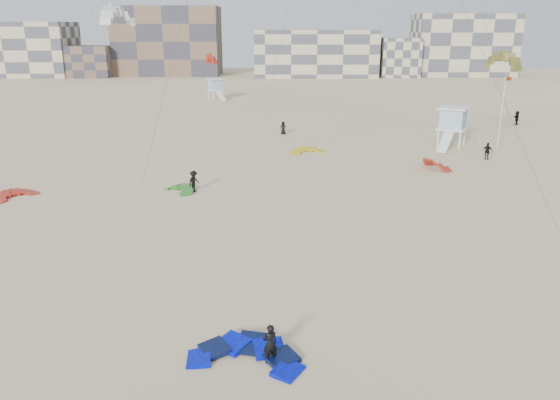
{
  "coord_description": "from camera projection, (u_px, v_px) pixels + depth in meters",
  "views": [
    {
      "loc": [
        0.33,
        -21.03,
        12.94
      ],
      "look_at": [
        0.37,
        6.0,
        4.3
      ],
      "focal_mm": 35.0,
      "sensor_mm": 36.0,
      "label": 1
    }
  ],
  "objects": [
    {
      "name": "condo_west_b",
      "position": [
        168.0,
        41.0,
        148.83
      ],
      "size": [
        28.0,
        14.0,
        18.0
      ],
      "primitive_type": "cube",
      "color": "brown",
      "rests_on": "ground"
    },
    {
      "name": "kitesurfer_c",
      "position": [
        194.0,
        181.0,
        44.4
      ],
      "size": [
        1.16,
        1.31,
        1.76
      ],
      "primitive_type": "imported",
      "rotation": [
        0.0,
        0.0,
        1.01
      ],
      "color": "black",
      "rests_on": "ground"
    },
    {
      "name": "kite_ground_red_far",
      "position": [
        436.0,
        169.0,
        51.89
      ],
      "size": [
        4.14,
        4.03,
        2.88
      ],
      "primitive_type": null,
      "rotation": [
        0.58,
        0.0,
        1.93
      ],
      "color": "red",
      "rests_on": "ground"
    },
    {
      "name": "lifeguard_tower_far",
      "position": [
        216.0,
        89.0,
        100.23
      ],
      "size": [
        3.62,
        5.66,
        3.77
      ],
      "rotation": [
        0.0,
        0.0,
        0.51
      ],
      "color": "white",
      "rests_on": "ground"
    },
    {
      "name": "kite_ground_red",
      "position": [
        15.0,
        197.0,
        43.27
      ],
      "size": [
        4.78,
        4.74,
        1.4
      ],
      "primitive_type": null,
      "rotation": [
        0.19,
        0.0,
        0.92
      ],
      "color": "red",
      "rests_on": "ground"
    },
    {
      "name": "kitesurfer_main",
      "position": [
        270.0,
        344.0,
        21.75
      ],
      "size": [
        0.73,
        0.61,
        1.7
      ],
      "primitive_type": "imported",
      "rotation": [
        0.0,
        0.0,
        3.52
      ],
      "color": "black",
      "rests_on": "ground"
    },
    {
      "name": "kite_fly_red",
      "position": [
        211.0,
        60.0,
        83.82
      ],
      "size": [
        6.73,
        11.28,
        8.1
      ],
      "rotation": [
        0.0,
        0.0,
        2.07
      ],
      "color": "red",
      "rests_on": "ground"
    },
    {
      "name": "kitesurfer_f",
      "position": [
        517.0,
        118.0,
        74.71
      ],
      "size": [
        0.79,
        1.8,
        1.88
      ],
      "primitive_type": "imported",
      "rotation": [
        0.0,
        0.0,
        -1.71
      ],
      "color": "black",
      "rests_on": "ground"
    },
    {
      "name": "kite_ground_green",
      "position": [
        180.0,
        191.0,
        44.77
      ],
      "size": [
        4.19,
        4.17,
        1.6
      ],
      "primitive_type": null,
      "rotation": [
        0.27,
        0.0,
        -0.83
      ],
      "color": "#398725",
      "rests_on": "ground"
    },
    {
      "name": "condo_fill_right",
      "position": [
        399.0,
        57.0,
        144.41
      ],
      "size": [
        10.0,
        10.0,
        10.0
      ],
      "primitive_type": "cube",
      "color": "#C7B892",
      "rests_on": "ground"
    },
    {
      "name": "kite_fly_grey",
      "position": [
        117.0,
        18.0,
        56.19
      ],
      "size": [
        10.47,
        11.08,
        14.36
      ],
      "rotation": [
        0.0,
        0.0,
        1.06
      ],
      "color": "white",
      "rests_on": "ground"
    },
    {
      "name": "condo_east",
      "position": [
        463.0,
        45.0,
        147.34
      ],
      "size": [
        26.0,
        14.0,
        16.0
      ],
      "primitive_type": "cube",
      "color": "#C7B892",
      "rests_on": "ground"
    },
    {
      "name": "kitesurfer_e",
      "position": [
        283.0,
        128.0,
        68.05
      ],
      "size": [
        0.89,
        0.69,
        1.61
      ],
      "primitive_type": "imported",
      "rotation": [
        0.0,
        0.0,
        -0.24
      ],
      "color": "black",
      "rests_on": "ground"
    },
    {
      "name": "ground",
      "position": [
        272.0,
        335.0,
        23.97
      ],
      "size": [
        320.0,
        320.0,
        0.0
      ],
      "primitive_type": "plane",
      "color": "beige",
      "rests_on": "ground"
    },
    {
      "name": "lifeguard_tower_near",
      "position": [
        452.0,
        127.0,
        60.79
      ],
      "size": [
        4.25,
        6.62,
        4.41
      ],
      "rotation": [
        0.0,
        0.0,
        -0.52
      ],
      "color": "white",
      "rests_on": "ground"
    },
    {
      "name": "flagpole",
      "position": [
        502.0,
        110.0,
        58.96
      ],
      "size": [
        0.66,
        0.1,
        8.09
      ],
      "color": "white",
      "rests_on": "ground"
    },
    {
      "name": "condo_mid",
      "position": [
        315.0,
        53.0,
        145.98
      ],
      "size": [
        32.0,
        16.0,
        12.0
      ],
      "primitive_type": "cube",
      "color": "#C7B892",
      "rests_on": "ground"
    },
    {
      "name": "condo_west_a",
      "position": [
        16.0,
        49.0,
        145.57
      ],
      "size": [
        30.0,
        15.0,
        14.0
      ],
      "primitive_type": "cube",
      "color": "#C7B892",
      "rests_on": "ground"
    },
    {
      "name": "kite_ground_yellow",
      "position": [
        307.0,
        152.0,
        58.61
      ],
      "size": [
        4.46,
        4.6,
        1.43
      ],
      "primitive_type": null,
      "rotation": [
        0.19,
        0.0,
        0.31
      ],
      "color": "gold",
      "rests_on": "ground"
    },
    {
      "name": "kite_fly_olive",
      "position": [
        502.0,
        63.0,
        51.95
      ],
      "size": [
        5.41,
        4.86,
        9.93
      ],
      "rotation": [
        0.0,
        0.0,
        -0.71
      ],
      "color": "brown",
      "rests_on": "ground"
    },
    {
      "name": "kite_ground_blue",
      "position": [
        246.0,
        359.0,
        22.18
      ],
      "size": [
        5.17,
        5.34,
        1.27
      ],
      "primitive_type": null,
      "rotation": [
        0.12,
        0.0,
        -0.23
      ],
      "color": "#0017E7",
      "rests_on": "ground"
    },
    {
      "name": "condo_fill_left",
      "position": [
        90.0,
        61.0,
        144.61
      ],
      "size": [
        12.0,
        10.0,
        8.0
      ],
      "primitive_type": "cube",
      "color": "brown",
      "rests_on": "ground"
    },
    {
      "name": "kitesurfer_d",
      "position": [
        487.0,
        151.0,
        55.11
      ],
      "size": [
        1.08,
        0.94,
        1.75
      ],
      "primitive_type": "imported",
      "rotation": [
        0.0,
        0.0,
        2.53
      ],
      "color": "black",
      "rests_on": "ground"
    }
  ]
}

